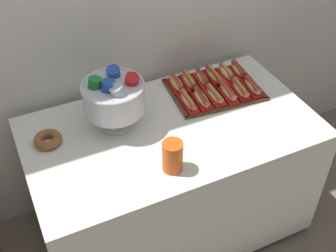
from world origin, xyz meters
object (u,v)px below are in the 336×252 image
Objects in this scene: hot_dog_5 at (253,86)px; hot_dog_10 at (227,73)px; hot_dog_8 at (202,78)px; hot_dog_3 at (227,92)px; serving_tray at (214,90)px; cup_stack at (173,156)px; hot_dog_1 at (201,98)px; hot_dog_6 at (177,84)px; hot_dog_11 at (239,70)px; donut at (48,140)px; hot_dog_4 at (240,89)px; punch_bowl at (114,96)px; hot_dog_2 at (214,95)px; buffet_table at (171,177)px; hot_dog_0 at (188,101)px; hot_dog_9 at (214,76)px; hot_dog_7 at (189,81)px.

hot_dog_10 is (-0.06, 0.17, -0.00)m from hot_dog_5.
hot_dog_3 is at bearing -70.70° from hot_dog_8.
cup_stack is at bearing -136.72° from serving_tray.
hot_dog_8 is at bearing 174.86° from hot_dog_10.
hot_dog_1 is 1.08× the size of hot_dog_6.
hot_dog_11 is at bearing 37.31° from cup_stack.
donut is (-1.11, -0.10, -0.01)m from hot_dog_11.
hot_dog_4 is 0.57× the size of punch_bowl.
hot_dog_2 is at bearing -5.14° from hot_dog_1.
hot_dog_4 reaches higher than donut.
hot_dog_6 is 1.10× the size of cup_stack.
punch_bowl is at bearing 150.62° from buffet_table.
hot_dog_6 is at bearing 10.25° from donut.
serving_tray is 0.10m from hot_dog_8.
hot_dog_8 reaches higher than buffet_table.
hot_dog_2 and hot_dog_8 have the same top height.
cup_stack is (-0.27, -0.37, 0.04)m from hot_dog_0.
punch_bowl is at bearing 176.43° from hot_dog_0.
hot_dog_11 reaches higher than hot_dog_0.
hot_dog_3 is 0.17m from hot_dog_9.
hot_dog_9 is 0.72m from cup_stack.
cup_stack reaches higher than hot_dog_5.
hot_dog_8 is at bearing -5.14° from hot_dog_6.
buffet_table is 4.75× the size of punch_bowl.
buffet_table is 8.40× the size of hot_dog_10.
hot_dog_5 is 0.34m from hot_dog_7.
cup_stack is (-0.49, -0.35, 0.04)m from hot_dog_3.
cup_stack is (-0.64, -0.33, 0.04)m from hot_dog_5.
hot_dog_0 is (-0.19, -0.07, 0.03)m from serving_tray.
hot_dog_1 is at bearing -148.89° from serving_tray.
hot_dog_7 reaches higher than hot_dog_1.
hot_dog_1 is (0.22, 0.10, 0.40)m from buffet_table.
donut is (-0.92, -0.03, 0.02)m from serving_tray.
hot_dog_3 is 1.12× the size of hot_dog_11.
donut is at bearing -177.84° from serving_tray.
hot_dog_2 is 1.24× the size of donut.
hot_dog_3 reaches higher than hot_dog_7.
hot_dog_9 reaches higher than hot_dog_0.
hot_dog_3 is at bearing 35.35° from cup_stack.
punch_bowl reaches higher than hot_dog_2.
hot_dog_6 is at bearing 62.22° from cup_stack.
hot_dog_0 is (0.15, 0.11, 0.40)m from buffet_table.
hot_dog_2 is (0.15, -0.01, 0.00)m from hot_dog_0.
serving_tray is 2.97× the size of hot_dog_4.
hot_dog_2 is at bearing -119.58° from serving_tray.
hot_dog_4 is 0.94× the size of hot_dog_7.
hot_dog_8 is 0.67m from cup_stack.
hot_dog_11 is 0.79m from punch_bowl.
hot_dog_9 is (0.07, -0.01, -0.00)m from hot_dog_8.
hot_dog_8 is 0.23m from hot_dog_11.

